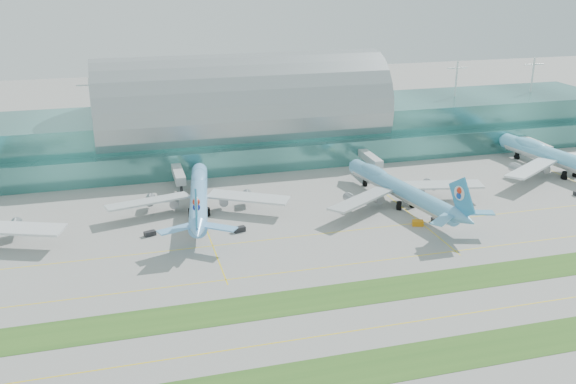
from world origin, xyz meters
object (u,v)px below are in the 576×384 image
object	(u,v)px
airliner_b	(199,195)
airliner_c	(400,188)
terminal	(242,123)
airliner_d	(563,159)

from	to	relation	value
airliner_b	airliner_c	bearing A→B (deg)	-1.24
terminal	airliner_c	bearing A→B (deg)	-60.99
airliner_d	airliner_c	bearing A→B (deg)	-179.83
airliner_c	airliner_d	world-z (taller)	airliner_d
airliner_b	airliner_d	size ratio (longest dim) A/B	0.90
airliner_b	airliner_c	distance (m)	67.84
terminal	airliner_c	size ratio (longest dim) A/B	4.89
terminal	airliner_d	distance (m)	128.98
airliner_b	airliner_d	bearing A→B (deg)	9.10
airliner_b	airliner_c	size ratio (longest dim) A/B	0.98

